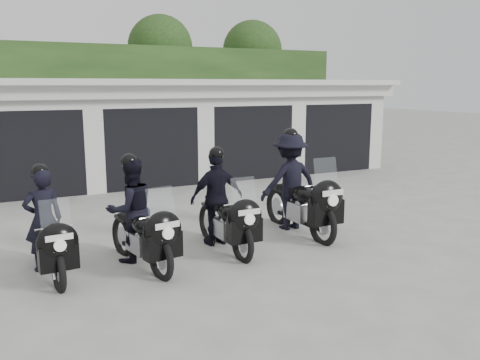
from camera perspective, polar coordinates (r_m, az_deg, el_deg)
name	(u,v)px	position (r m, az deg, el deg)	size (l,w,h in m)	color
ground	(242,243)	(9.26, 0.22, -7.04)	(80.00, 80.00, 0.00)	#9F9F9A
garage_block	(129,129)	(16.49, -12.40, 5.58)	(16.40, 6.80, 2.96)	silver
background_vegetation	(106,86)	(21.25, -14.79, 10.20)	(20.00, 3.90, 5.80)	#1C3814
police_bike_a	(47,231)	(8.07, -20.82, -5.41)	(0.68, 1.96, 1.71)	black
police_bike_b	(136,217)	(8.18, -11.57, -4.09)	(0.97, 2.06, 1.81)	black
police_bike_c	(221,204)	(8.83, -2.14, -2.74)	(1.00, 2.08, 1.81)	black
police_bike_d	(295,187)	(9.87, 6.18, -0.74)	(1.24, 2.36, 2.05)	black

